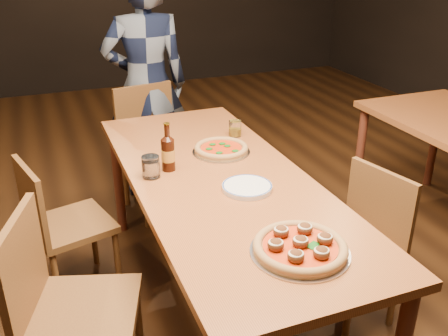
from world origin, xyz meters
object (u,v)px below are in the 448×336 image
object	(u,v)px
plate_stack	(247,187)
water_glass	(151,167)
pizza_meatball	(300,247)
pizza_margherita	(221,149)
chair_main_sw	(72,224)
table_main	(220,191)
diner	(147,86)
amber_glass	(235,128)
chair_main_nw	(82,310)
chair_end	(157,150)
beer_bottle	(168,154)
chair_main_e	(350,250)

from	to	relation	value
plate_stack	water_glass	size ratio (longest dim) A/B	2.15
pizza_meatball	pizza_margherita	world-z (taller)	pizza_meatball
chair_main_sw	pizza_meatball	world-z (taller)	chair_main_sw
table_main	diner	distance (m)	1.44
amber_glass	water_glass	bearing A→B (deg)	-148.32
table_main	diner	world-z (taller)	diner
pizza_margherita	diner	world-z (taller)	diner
table_main	chair_main_nw	distance (m)	0.82
table_main	pizza_margherita	distance (m)	0.32
chair_end	water_glass	distance (m)	1.10
pizza_meatball	diner	world-z (taller)	diner
amber_glass	plate_stack	bearing A→B (deg)	-107.91
beer_bottle	diner	distance (m)	1.28
chair_main_nw	chair_main_e	size ratio (longest dim) A/B	1.10
chair_main_sw	amber_glass	distance (m)	1.03
chair_end	pizza_margherita	distance (m)	0.91
table_main	beer_bottle	size ratio (longest dim) A/B	8.53
chair_main_nw	chair_main_e	bearing A→B (deg)	-71.16
chair_main_e	chair_end	distance (m)	1.56
pizza_margherita	amber_glass	size ratio (longest dim) A/B	3.41
chair_main_nw	amber_glass	bearing A→B (deg)	-32.00
chair_main_e	chair_end	size ratio (longest dim) A/B	0.91
chair_main_sw	diner	distance (m)	1.29
chair_main_nw	diner	world-z (taller)	diner
chair_main_sw	pizza_margherita	bearing A→B (deg)	-114.42
chair_main_nw	amber_glass	world-z (taller)	chair_main_nw
beer_bottle	chair_end	bearing A→B (deg)	79.76
chair_main_nw	water_glass	distance (m)	0.71
water_glass	amber_glass	world-z (taller)	water_glass
plate_stack	chair_main_e	bearing A→B (deg)	-19.58
diner	beer_bottle	bearing A→B (deg)	85.37
pizza_meatball	plate_stack	bearing A→B (deg)	87.38
amber_glass	beer_bottle	bearing A→B (deg)	-147.10
table_main	pizza_margherita	xyz separation A→B (m)	(0.11, 0.28, 0.09)
diner	water_glass	bearing A→B (deg)	81.54
chair_main_nw	water_glass	world-z (taller)	chair_main_nw
chair_main_e	chair_end	xyz separation A→B (m)	(-0.57, 1.45, 0.04)
chair_main_e	plate_stack	size ratio (longest dim) A/B	3.68
water_glass	table_main	bearing A→B (deg)	-22.34
table_main	beer_bottle	distance (m)	0.31
chair_main_nw	plate_stack	distance (m)	0.86
pizza_margherita	water_glass	world-z (taller)	water_glass
chair_main_sw	beer_bottle	xyz separation A→B (m)	(0.48, -0.25, 0.42)
pizza_meatball	plate_stack	xyz separation A→B (m)	(0.02, 0.52, -0.01)
chair_main_nw	chair_end	distance (m)	1.62
pizza_margherita	amber_glass	world-z (taller)	amber_glass
chair_end	plate_stack	size ratio (longest dim) A/B	4.04
chair_main_sw	water_glass	world-z (taller)	water_glass
table_main	water_glass	distance (m)	0.35
beer_bottle	water_glass	size ratio (longest dim) A/B	2.24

